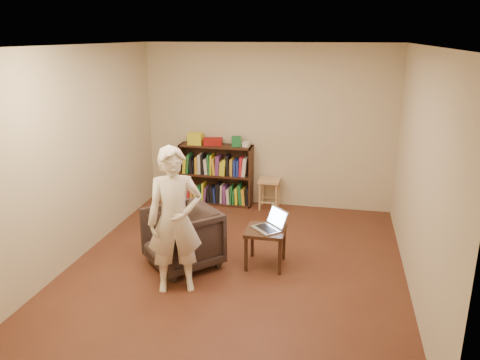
% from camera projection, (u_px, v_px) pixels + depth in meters
% --- Properties ---
extents(floor, '(4.50, 4.50, 0.00)m').
position_uv_depth(floor, '(237.00, 265.00, 5.76)').
color(floor, '#4D2518').
rests_on(floor, ground).
extents(ceiling, '(4.50, 4.50, 0.00)m').
position_uv_depth(ceiling, '(237.00, 45.00, 4.99)').
color(ceiling, silver).
rests_on(ceiling, wall_back).
extents(wall_back, '(4.00, 0.00, 4.00)m').
position_uv_depth(wall_back, '(267.00, 127.00, 7.47)').
color(wall_back, beige).
rests_on(wall_back, floor).
extents(wall_left, '(0.00, 4.50, 4.50)m').
position_uv_depth(wall_left, '(79.00, 154.00, 5.78)').
color(wall_left, beige).
rests_on(wall_left, floor).
extents(wall_right, '(0.00, 4.50, 4.50)m').
position_uv_depth(wall_right, '(420.00, 173.00, 4.97)').
color(wall_right, beige).
rests_on(wall_right, floor).
extents(bookshelf, '(1.20, 0.30, 1.00)m').
position_uv_depth(bookshelf, '(217.00, 178.00, 7.75)').
color(bookshelf, black).
rests_on(bookshelf, floor).
extents(box_yellow, '(0.23, 0.17, 0.19)m').
position_uv_depth(box_yellow, '(195.00, 139.00, 7.58)').
color(box_yellow, gold).
rests_on(box_yellow, bookshelf).
extents(red_cloth, '(0.34, 0.28, 0.10)m').
position_uv_depth(red_cloth, '(213.00, 142.00, 7.58)').
color(red_cloth, maroon).
rests_on(red_cloth, bookshelf).
extents(box_green, '(0.18, 0.18, 0.15)m').
position_uv_depth(box_green, '(236.00, 141.00, 7.48)').
color(box_green, '#1B6732').
rests_on(box_green, bookshelf).
extents(box_white, '(0.11, 0.11, 0.08)m').
position_uv_depth(box_white, '(246.00, 144.00, 7.44)').
color(box_white, beige).
rests_on(box_white, bookshelf).
extents(stool, '(0.34, 0.34, 0.49)m').
position_uv_depth(stool, '(269.00, 185.00, 7.52)').
color(stool, tan).
rests_on(stool, floor).
extents(armchair, '(1.11, 1.11, 0.73)m').
position_uv_depth(armchair, '(182.00, 238.00, 5.65)').
color(armchair, '#2F241F').
rests_on(armchair, floor).
extents(side_table, '(0.47, 0.47, 0.48)m').
position_uv_depth(side_table, '(266.00, 235.00, 5.64)').
color(side_table, black).
rests_on(side_table, floor).
extents(laptop, '(0.47, 0.47, 0.24)m').
position_uv_depth(laptop, '(271.00, 224.00, 5.61)').
color(laptop, silver).
rests_on(laptop, side_table).
extents(person, '(0.69, 0.58, 1.62)m').
position_uv_depth(person, '(175.00, 221.00, 4.99)').
color(person, beige).
rests_on(person, floor).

